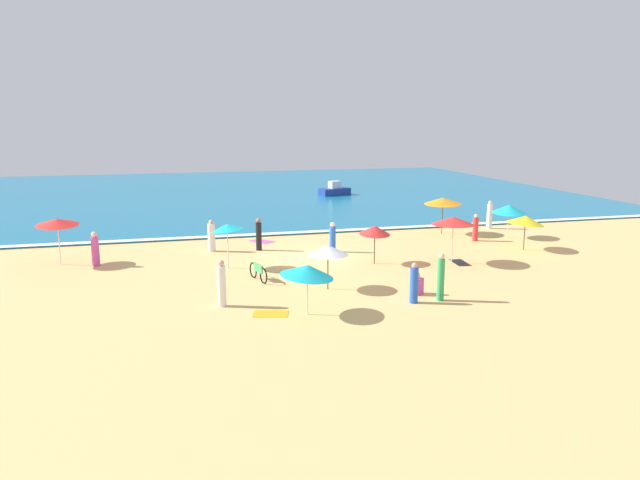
{
  "coord_description": "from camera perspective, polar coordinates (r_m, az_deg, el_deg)",
  "views": [
    {
      "loc": [
        -7.29,
        -28.91,
        6.96
      ],
      "look_at": [
        0.4,
        0.34,
        0.8
      ],
      "focal_mm": 33.55,
      "sensor_mm": 36.0,
      "label": 1
    }
  ],
  "objects": [
    {
      "name": "beach_towel_1",
      "position": [
        21.92,
        -4.72,
        -7.03
      ],
      "size": [
        1.43,
        1.1,
        0.01
      ],
      "color": "orange",
      "rests_on": "ground_plane"
    },
    {
      "name": "parked_bicycle",
      "position": [
        26.3,
        -5.91,
        -3.04
      ],
      "size": [
        0.53,
        1.77,
        0.76
      ],
      "color": "black",
      "rests_on": "ground_plane"
    },
    {
      "name": "beachgoer_4",
      "position": [
        39.9,
        15.87,
        2.26
      ],
      "size": [
        0.49,
        0.49,
        1.81
      ],
      "color": "white",
      "rests_on": "ground_plane"
    },
    {
      "name": "beach_umbrella_0",
      "position": [
        29.02,
        5.26,
        0.95
      ],
      "size": [
        1.61,
        1.64,
        1.95
      ],
      "color": "#4C3823",
      "rests_on": "ground_plane"
    },
    {
      "name": "beach_umbrella_4",
      "position": [
        24.51,
        0.76,
        -0.96
      ],
      "size": [
        1.79,
        1.8,
        1.89
      ],
      "color": "#4C3823",
      "rests_on": "ground_plane"
    },
    {
      "name": "beach_umbrella_7",
      "position": [
        21.33,
        -1.22,
        -2.94
      ],
      "size": [
        2.59,
        2.58,
        1.95
      ],
      "color": "silver",
      "rests_on": "ground_plane"
    },
    {
      "name": "beach_towel_2",
      "position": [
        34.62,
        -5.55,
        -0.13
      ],
      "size": [
        1.54,
        1.66,
        0.01
      ],
      "color": "#D84CA5",
      "rests_on": "ground_plane"
    },
    {
      "name": "beachgoer_8",
      "position": [
        23.21,
        8.95,
        -4.17
      ],
      "size": [
        0.39,
        0.39,
        1.59
      ],
      "color": "blue",
      "rests_on": "ground_plane"
    },
    {
      "name": "wave_breaker_foam",
      "position": [
        36.61,
        -2.97,
        0.7
      ],
      "size": [
        57.0,
        0.7,
        0.01
      ],
      "primitive_type": "cube",
      "color": "white",
      "rests_on": "ocean_water"
    },
    {
      "name": "beachgoer_6",
      "position": [
        32.18,
        -5.87,
        0.51
      ],
      "size": [
        0.44,
        0.44,
        1.75
      ],
      "color": "black",
      "rests_on": "ground_plane"
    },
    {
      "name": "beach_umbrella_8",
      "position": [
        31.24,
        -23.78,
        1.58
      ],
      "size": [
        2.14,
        2.16,
        2.35
      ],
      "color": "silver",
      "rests_on": "ground_plane"
    },
    {
      "name": "small_boat_0",
      "position": [
        54.73,
        1.4,
        4.76
      ],
      "size": [
        3.04,
        1.99,
        1.27
      ],
      "color": "navy",
      "rests_on": "ocean_water"
    },
    {
      "name": "ocean_water",
      "position": [
        57.79,
        -7.39,
        4.55
      ],
      "size": [
        60.0,
        44.0,
        0.1
      ],
      "primitive_type": "cube",
      "color": "#146B93",
      "rests_on": "ground_plane"
    },
    {
      "name": "beach_umbrella_6",
      "position": [
        36.95,
        17.58,
        2.85
      ],
      "size": [
        2.55,
        2.57,
        2.06
      ],
      "color": "silver",
      "rests_on": "ground_plane"
    },
    {
      "name": "ground_plane",
      "position": [
        30.62,
        -0.55,
        -1.63
      ],
      "size": [
        60.0,
        60.0,
        0.0
      ],
      "primitive_type": "plane",
      "color": "#E5B26B"
    },
    {
      "name": "beachgoer_5",
      "position": [
        23.64,
        11.44,
        -3.53
      ],
      "size": [
        0.32,
        0.32,
        1.89
      ],
      "color": "green",
      "rests_on": "ground_plane"
    },
    {
      "name": "beachgoer_2",
      "position": [
        31.65,
        1.21,
        0.22
      ],
      "size": [
        0.4,
        0.4,
        1.6
      ],
      "color": "blue",
      "rests_on": "ground_plane"
    },
    {
      "name": "beachgoer_0",
      "position": [
        30.59,
        -20.65,
        -0.88
      ],
      "size": [
        0.51,
        0.51,
        1.67
      ],
      "color": "#D84CA5",
      "rests_on": "ground_plane"
    },
    {
      "name": "beachgoer_9",
      "position": [
        32.29,
        -10.31,
        0.31
      ],
      "size": [
        0.52,
        0.52,
        1.71
      ],
      "color": "white",
      "rests_on": "ground_plane"
    },
    {
      "name": "beachgoer_7",
      "position": [
        22.78,
        -9.37,
        -4.19
      ],
      "size": [
        0.33,
        0.33,
        1.8
      ],
      "color": "white",
      "rests_on": "ground_plane"
    },
    {
      "name": "beachgoer_3",
      "position": [
        24.43,
        9.23,
        -4.24
      ],
      "size": [
        0.54,
        0.54,
        0.91
      ],
      "color": "#D84CA5",
      "rests_on": "ground_plane"
    },
    {
      "name": "beach_umbrella_1",
      "position": [
        28.27,
        -8.84,
        1.21
      ],
      "size": [
        1.92,
        1.9,
        2.22
      ],
      "color": "silver",
      "rests_on": "ground_plane"
    },
    {
      "name": "beach_umbrella_5",
      "position": [
        37.12,
        11.65,
        3.67
      ],
      "size": [
        3.22,
        3.22,
        2.29
      ],
      "color": "#4C3823",
      "rests_on": "ground_plane"
    },
    {
      "name": "beach_umbrella_2",
      "position": [
        29.57,
        12.6,
        1.82
      ],
      "size": [
        2.55,
        2.56,
        2.32
      ],
      "color": "silver",
      "rests_on": "ground_plane"
    },
    {
      "name": "beachgoer_1",
      "position": [
        35.66,
        14.61,
        1.09
      ],
      "size": [
        0.46,
        0.46,
        1.57
      ],
      "color": "red",
      "rests_on": "ground_plane"
    },
    {
      "name": "beach_towel_0",
      "position": [
        30.19,
        13.22,
        -2.12
      ],
      "size": [
        0.79,
        1.49,
        0.01
      ],
      "color": "black",
      "rests_on": "ground_plane"
    },
    {
      "name": "beach_umbrella_3",
      "position": [
        33.81,
        19.01,
        1.83
      ],
      "size": [
        2.4,
        2.38,
        1.95
      ],
      "color": "#4C3823",
      "rests_on": "ground_plane"
    }
  ]
}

